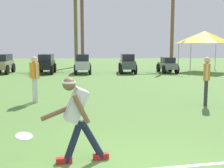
{
  "coord_description": "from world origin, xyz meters",
  "views": [
    {
      "loc": [
        -0.59,
        -3.5,
        1.91
      ],
      "look_at": [
        -0.26,
        3.92,
        0.9
      ],
      "focal_mm": 45.0,
      "sensor_mm": 36.0,
      "label": 1
    }
  ],
  "objects_px": {
    "frisbee_thrower": "(77,115)",
    "parked_car_slot_a": "(3,63)",
    "frisbee_in_flight": "(24,136)",
    "event_tent": "(205,37)",
    "teammate_midfield": "(35,75)",
    "palm_tree_left_of_centre": "(82,20)",
    "parked_car_slot_c": "(83,63)",
    "palm_tree_far_left": "(76,20)",
    "palm_tree_right_of_centre": "(173,16)",
    "parked_car_slot_b": "(46,63)",
    "teammate_near_sideline": "(207,76)",
    "parked_car_slot_e": "(167,65)",
    "parked_car_slot_d": "(127,63)"
  },
  "relations": [
    {
      "from": "teammate_midfield",
      "to": "event_tent",
      "type": "height_order",
      "value": "event_tent"
    },
    {
      "from": "parked_car_slot_b",
      "to": "parked_car_slot_e",
      "type": "distance_m",
      "value": 8.58
    },
    {
      "from": "parked_car_slot_c",
      "to": "parked_car_slot_e",
      "type": "height_order",
      "value": "parked_car_slot_c"
    },
    {
      "from": "parked_car_slot_e",
      "to": "palm_tree_left_of_centre",
      "type": "distance_m",
      "value": 10.31
    },
    {
      "from": "palm_tree_right_of_centre",
      "to": "frisbee_in_flight",
      "type": "bearing_deg",
      "value": -110.61
    },
    {
      "from": "teammate_midfield",
      "to": "palm_tree_far_left",
      "type": "distance_m",
      "value": 16.7
    },
    {
      "from": "parked_car_slot_b",
      "to": "palm_tree_far_left",
      "type": "height_order",
      "value": "palm_tree_far_left"
    },
    {
      "from": "teammate_midfield",
      "to": "event_tent",
      "type": "bearing_deg",
      "value": 48.54
    },
    {
      "from": "parked_car_slot_e",
      "to": "palm_tree_left_of_centre",
      "type": "height_order",
      "value": "palm_tree_left_of_centre"
    },
    {
      "from": "frisbee_in_flight",
      "to": "teammate_near_sideline",
      "type": "height_order",
      "value": "teammate_near_sideline"
    },
    {
      "from": "frisbee_in_flight",
      "to": "parked_car_slot_d",
      "type": "xyz_separation_m",
      "value": [
        3.21,
        15.4,
        0.27
      ]
    },
    {
      "from": "parked_car_slot_b",
      "to": "frisbee_in_flight",
      "type": "bearing_deg",
      "value": -80.8
    },
    {
      "from": "event_tent",
      "to": "frisbee_in_flight",
      "type": "bearing_deg",
      "value": -118.97
    },
    {
      "from": "parked_car_slot_b",
      "to": "palm_tree_left_of_centre",
      "type": "bearing_deg",
      "value": 73.77
    },
    {
      "from": "teammate_midfield",
      "to": "palm_tree_left_of_centre",
      "type": "distance_m",
      "value": 17.78
    },
    {
      "from": "teammate_midfield",
      "to": "parked_car_slot_a",
      "type": "bearing_deg",
      "value": 113.65
    },
    {
      "from": "teammate_near_sideline",
      "to": "parked_car_slot_a",
      "type": "distance_m",
      "value": 15.02
    },
    {
      "from": "palm_tree_right_of_centre",
      "to": "palm_tree_left_of_centre",
      "type": "bearing_deg",
      "value": 164.48
    },
    {
      "from": "parked_car_slot_c",
      "to": "parked_car_slot_e",
      "type": "distance_m",
      "value": 6.06
    },
    {
      "from": "frisbee_in_flight",
      "to": "palm_tree_left_of_centre",
      "type": "xyz_separation_m",
      "value": [
        -0.35,
        22.53,
        3.86
      ]
    },
    {
      "from": "parked_car_slot_a",
      "to": "palm_tree_far_left",
      "type": "bearing_deg",
      "value": 52.9
    },
    {
      "from": "teammate_near_sideline",
      "to": "palm_tree_far_left",
      "type": "bearing_deg",
      "value": 107.94
    },
    {
      "from": "event_tent",
      "to": "palm_tree_left_of_centre",
      "type": "bearing_deg",
      "value": 147.75
    },
    {
      "from": "frisbee_thrower",
      "to": "frisbee_in_flight",
      "type": "height_order",
      "value": "frisbee_thrower"
    },
    {
      "from": "parked_car_slot_c",
      "to": "palm_tree_left_of_centre",
      "type": "distance_m",
      "value": 8.2
    },
    {
      "from": "teammate_midfield",
      "to": "palm_tree_right_of_centre",
      "type": "distance_m",
      "value": 17.84
    },
    {
      "from": "teammate_near_sideline",
      "to": "parked_car_slot_b",
      "type": "xyz_separation_m",
      "value": [
        -7.13,
        10.93,
        -0.22
      ]
    },
    {
      "from": "parked_car_slot_a",
      "to": "palm_tree_far_left",
      "type": "distance_m",
      "value": 8.37
    },
    {
      "from": "frisbee_in_flight",
      "to": "palm_tree_left_of_centre",
      "type": "relative_size",
      "value": 0.05
    },
    {
      "from": "parked_car_slot_d",
      "to": "parked_car_slot_e",
      "type": "xyz_separation_m",
      "value": [
        2.89,
        0.02,
        -0.16
      ]
    },
    {
      "from": "teammate_midfield",
      "to": "palm_tree_far_left",
      "type": "bearing_deg",
      "value": 89.74
    },
    {
      "from": "frisbee_in_flight",
      "to": "palm_tree_right_of_centre",
      "type": "xyz_separation_m",
      "value": [
        7.64,
        20.31,
        4.02
      ]
    },
    {
      "from": "frisbee_in_flight",
      "to": "parked_car_slot_c",
      "type": "relative_size",
      "value": 0.16
    },
    {
      "from": "teammate_near_sideline",
      "to": "palm_tree_left_of_centre",
      "type": "xyz_separation_m",
      "value": [
        -5.01,
        18.21,
        3.37
      ]
    },
    {
      "from": "teammate_midfield",
      "to": "parked_car_slot_e",
      "type": "relative_size",
      "value": 0.7
    },
    {
      "from": "frisbee_thrower",
      "to": "parked_car_slot_a",
      "type": "relative_size",
      "value": 0.58
    },
    {
      "from": "teammate_midfield",
      "to": "frisbee_thrower",
      "type": "bearing_deg",
      "value": -70.26
    },
    {
      "from": "parked_car_slot_e",
      "to": "palm_tree_far_left",
      "type": "height_order",
      "value": "palm_tree_far_left"
    },
    {
      "from": "parked_car_slot_a",
      "to": "event_tent",
      "type": "relative_size",
      "value": 0.77
    },
    {
      "from": "parked_car_slot_a",
      "to": "parked_car_slot_e",
      "type": "distance_m",
      "value": 11.59
    },
    {
      "from": "parked_car_slot_b",
      "to": "palm_tree_right_of_centre",
      "type": "height_order",
      "value": "palm_tree_right_of_centre"
    },
    {
      "from": "frisbee_in_flight",
      "to": "event_tent",
      "type": "distance_m",
      "value": 19.01
    },
    {
      "from": "frisbee_thrower",
      "to": "palm_tree_far_left",
      "type": "relative_size",
      "value": 0.2
    },
    {
      "from": "teammate_midfield",
      "to": "parked_car_slot_b",
      "type": "xyz_separation_m",
      "value": [
        -1.5,
        10.16,
        -0.22
      ]
    },
    {
      "from": "parked_car_slot_a",
      "to": "parked_car_slot_d",
      "type": "bearing_deg",
      "value": 0.05
    },
    {
      "from": "frisbee_in_flight",
      "to": "teammate_midfield",
      "type": "distance_m",
      "value": 5.19
    },
    {
      "from": "parked_car_slot_c",
      "to": "palm_tree_far_left",
      "type": "relative_size",
      "value": 0.35
    },
    {
      "from": "teammate_midfield",
      "to": "palm_tree_left_of_centre",
      "type": "bearing_deg",
      "value": 87.97
    },
    {
      "from": "palm_tree_left_of_centre",
      "to": "palm_tree_right_of_centre",
      "type": "xyz_separation_m",
      "value": [
        7.99,
        -2.22,
        0.16
      ]
    },
    {
      "from": "frisbee_in_flight",
      "to": "event_tent",
      "type": "height_order",
      "value": "event_tent"
    }
  ]
}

